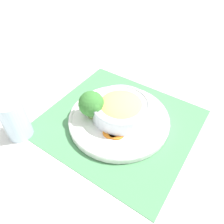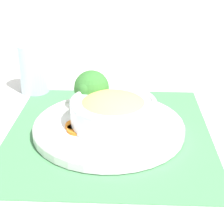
# 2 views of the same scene
# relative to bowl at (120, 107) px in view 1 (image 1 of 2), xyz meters

# --- Properties ---
(ground_plane) EXTENTS (4.00, 4.00, 0.00)m
(ground_plane) POSITION_rel_bowl_xyz_m (-0.00, 0.01, -0.05)
(ground_plane) COLOR white
(placemat) EXTENTS (0.45, 0.42, 0.00)m
(placemat) POSITION_rel_bowl_xyz_m (-0.00, 0.01, -0.05)
(placemat) COLOR #4C8C59
(placemat) RESTS_ON ground_plane
(plate) EXTENTS (0.30, 0.30, 0.02)m
(plate) POSITION_rel_bowl_xyz_m (-0.00, 0.01, -0.04)
(plate) COLOR white
(plate) RESTS_ON placemat
(bowl) EXTENTS (0.17, 0.17, 0.06)m
(bowl) POSITION_rel_bowl_xyz_m (0.00, 0.00, 0.00)
(bowl) COLOR silver
(bowl) RESTS_ON plate
(broccoli_floret) EXTENTS (0.08, 0.08, 0.09)m
(broccoli_floret) POSITION_rel_bowl_xyz_m (0.06, 0.05, 0.02)
(broccoli_floret) COLOR #84AD5B
(broccoli_floret) RESTS_ON plate
(carrot_slice_near) EXTENTS (0.05, 0.05, 0.01)m
(carrot_slice_near) POSITION_rel_bowl_xyz_m (-0.02, 0.07, -0.03)
(carrot_slice_near) COLOR orange
(carrot_slice_near) RESTS_ON plate
(carrot_slice_middle) EXTENTS (0.05, 0.05, 0.01)m
(carrot_slice_middle) POSITION_rel_bowl_xyz_m (-0.03, 0.06, -0.03)
(carrot_slice_middle) COLOR orange
(carrot_slice_middle) RESTS_ON plate
(water_glass) EXTENTS (0.07, 0.07, 0.12)m
(water_glass) POSITION_rel_bowl_xyz_m (0.20, 0.21, 0.00)
(water_glass) COLOR silver
(water_glass) RESTS_ON ground_plane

